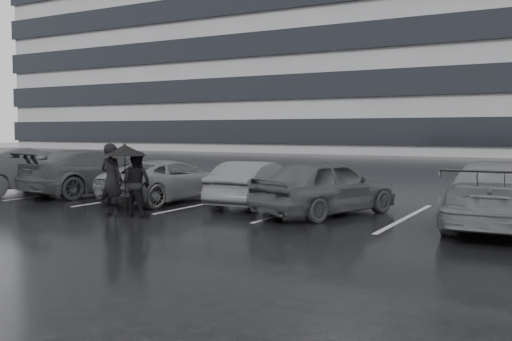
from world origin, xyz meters
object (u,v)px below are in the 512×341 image
object	(u,v)px
car_west_d	(16,170)
pedestrian_left	(112,180)
car_west_c	(98,172)
car_east	(500,194)
pedestrian_right	(137,183)
car_main	(326,187)
car_west_b	(169,181)
car_west_a	(255,183)

from	to	relation	value
car_west_d	pedestrian_left	xyz separation A→B (m)	(6.56, -2.44, 0.13)
pedestrian_left	car_west_c	bearing A→B (deg)	-39.69
car_west_d	car_east	bearing A→B (deg)	175.91
car_west_d	pedestrian_right	distance (m)	7.39
car_east	car_west_c	bearing A→B (deg)	-4.67
car_main	car_west_b	size ratio (longest dim) A/B	0.94
car_west_d	pedestrian_left	world-z (taller)	pedestrian_left
car_main	pedestrian_left	world-z (taller)	pedestrian_left
pedestrian_left	pedestrian_right	size ratio (longest dim) A/B	1.12
car_main	pedestrian_left	distance (m)	5.19
car_main	car_east	world-z (taller)	car_east
car_west_d	pedestrian_left	size ratio (longest dim) A/B	2.59
car_main	car_east	xyz separation A→B (m)	(3.93, 0.01, 0.03)
car_main	car_west_c	xyz separation A→B (m)	(-8.18, 0.65, 0.03)
car_west_c	car_east	distance (m)	12.12
pedestrian_left	car_west_a	bearing A→B (deg)	-119.68
pedestrian_right	car_main	bearing A→B (deg)	-150.39
car_west_b	car_west_d	xyz separation A→B (m)	(-5.94, -0.57, 0.15)
car_west_d	car_west_c	bearing A→B (deg)	-167.67
car_west_d	pedestrian_right	xyz separation A→B (m)	(7.08, -2.13, 0.04)
car_main	car_west_b	bearing A→B (deg)	15.27
car_west_c	car_west_d	size ratio (longest dim) A/B	1.10
car_west_d	car_east	size ratio (longest dim) A/B	0.92
car_west_c	pedestrian_left	distance (m)	5.00
car_west_c	pedestrian_right	bearing A→B (deg)	157.55
car_west_c	pedestrian_left	world-z (taller)	pedestrian_left
car_west_b	car_west_a	bearing A→B (deg)	-167.97
car_main	car_west_a	distance (m)	2.47
car_main	car_west_a	bearing A→B (deg)	2.79
car_west_b	pedestrian_left	distance (m)	3.09
car_west_a	pedestrian_right	bearing A→B (deg)	58.56
car_main	pedestrian_left	size ratio (longest dim) A/B	2.30
pedestrian_left	pedestrian_right	world-z (taller)	pedestrian_left
car_east	pedestrian_left	world-z (taller)	pedestrian_left
car_west_d	car_east	distance (m)	14.93
car_east	pedestrian_right	world-z (taller)	pedestrian_right
car_west_a	car_east	xyz separation A→B (m)	(6.30, -0.68, 0.11)
car_east	pedestrian_left	distance (m)	8.79
car_west_c	car_east	world-z (taller)	car_west_c
car_west_b	pedestrian_right	xyz separation A→B (m)	(1.14, -2.71, 0.19)
car_west_b	pedestrian_right	world-z (taller)	pedestrian_right
car_west_a	car_west_b	xyz separation A→B (m)	(-2.70, -0.35, -0.01)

